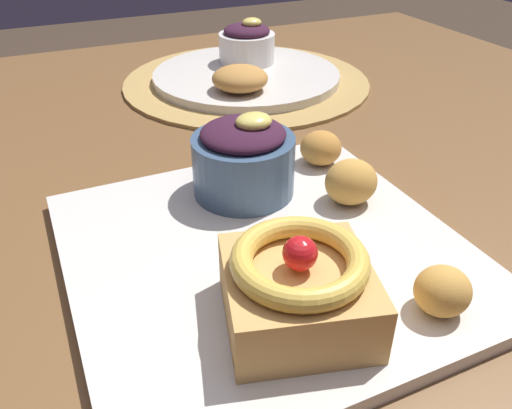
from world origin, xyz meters
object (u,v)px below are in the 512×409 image
at_px(front_plate, 266,253).
at_px(back_ramekin, 247,43).
at_px(cake_slice, 298,287).
at_px(fritter_middle, 321,148).
at_px(back_plate, 246,76).
at_px(back_pastry, 240,78).
at_px(fritter_front, 442,291).
at_px(berry_ramekin, 244,158).
at_px(fritter_back, 351,182).

bearing_deg(front_plate, back_ramekin, 68.26).
xyz_separation_m(cake_slice, fritter_middle, (0.13, 0.18, -0.01)).
xyz_separation_m(fritter_middle, back_plate, (0.04, 0.28, -0.02)).
height_order(cake_slice, back_pastry, cake_slice).
height_order(fritter_front, back_plate, fritter_front).
bearing_deg(cake_slice, berry_ramekin, 78.47).
height_order(back_plate, back_ramekin, back_ramekin).
bearing_deg(back_ramekin, berry_ramekin, -114.08).
height_order(berry_ramekin, back_pastry, berry_ramekin).
distance_m(front_plate, back_plate, 0.42).
xyz_separation_m(berry_ramekin, back_ramekin, (0.15, 0.34, -0.00)).
distance_m(berry_ramekin, back_plate, 0.33).
height_order(front_plate, fritter_front, fritter_front).
bearing_deg(fritter_front, front_plate, 124.09).
bearing_deg(cake_slice, front_plate, 78.62).
xyz_separation_m(fritter_middle, fritter_back, (-0.01, -0.07, 0.00)).
xyz_separation_m(cake_slice, back_pastry, (0.13, 0.40, -0.01)).
distance_m(fritter_middle, back_plate, 0.29).
bearing_deg(front_plate, cake_slice, -101.38).
height_order(berry_ramekin, fritter_middle, berry_ramekin).
bearing_deg(front_plate, fritter_back, 17.40).
height_order(front_plate, fritter_back, fritter_back).
distance_m(cake_slice, back_plate, 0.50).
distance_m(cake_slice, back_pastry, 0.42).
distance_m(front_plate, fritter_back, 0.10).
bearing_deg(fritter_front, back_ramekin, 80.00).
distance_m(fritter_back, back_ramekin, 0.40).
distance_m(cake_slice, back_ramekin, 0.54).
distance_m(back_plate, back_ramekin, 0.06).
relative_size(cake_slice, fritter_back, 2.40).
xyz_separation_m(fritter_back, back_plate, (0.05, 0.36, -0.02)).
distance_m(fritter_front, back_plate, 0.50).
xyz_separation_m(berry_ramekin, back_plate, (0.13, 0.30, -0.03)).
bearing_deg(fritter_front, back_plate, 81.33).
distance_m(fritter_back, back_pastry, 0.29).
bearing_deg(fritter_back, front_plate, -162.60).
relative_size(back_plate, back_ramekin, 3.24).
xyz_separation_m(fritter_middle, back_ramekin, (0.06, 0.32, 0.02)).
bearing_deg(cake_slice, back_ramekin, 69.81).
relative_size(berry_ramekin, fritter_front, 2.42).
relative_size(cake_slice, berry_ramekin, 1.23).
relative_size(fritter_front, fritter_back, 0.81).
relative_size(berry_ramekin, fritter_back, 1.96).
relative_size(fritter_front, back_ramekin, 0.45).
bearing_deg(berry_ramekin, fritter_front, -73.71).
xyz_separation_m(berry_ramekin, back_pastry, (0.10, 0.23, -0.01)).
xyz_separation_m(front_plate, cake_slice, (-0.02, -0.08, 0.03)).
bearing_deg(back_ramekin, back_plate, -115.11).
bearing_deg(front_plate, back_plate, 68.63).
height_order(cake_slice, back_ramekin, back_ramekin).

